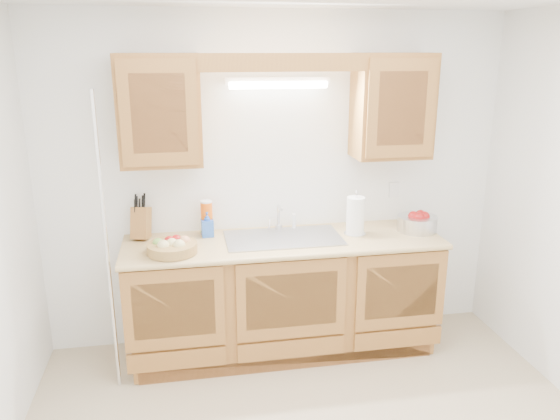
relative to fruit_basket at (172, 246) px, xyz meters
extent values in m
cube|color=white|center=(0.79, 0.45, 0.30)|extent=(3.50, 0.02, 2.50)
cube|color=olive|center=(0.79, 0.15, -0.51)|extent=(2.20, 0.60, 0.86)
cube|color=tan|center=(0.79, 0.13, -0.07)|extent=(2.30, 0.63, 0.04)
cube|color=olive|center=(-0.04, 0.28, 0.88)|extent=(0.55, 0.33, 0.75)
cube|color=olive|center=(1.62, 0.28, 0.88)|extent=(0.55, 0.33, 0.75)
cube|color=olive|center=(0.79, 0.14, 1.19)|extent=(2.20, 0.05, 0.12)
cylinder|color=white|center=(0.79, 0.35, 1.03)|extent=(0.70, 0.05, 0.05)
cube|color=white|center=(0.79, 0.38, 1.06)|extent=(0.76, 0.06, 0.05)
cube|color=#9E9EA3|center=(0.79, 0.15, -0.04)|extent=(0.84, 0.46, 0.01)
cube|color=#9E9EA3|center=(0.58, 0.15, -0.13)|extent=(0.39, 0.40, 0.16)
cube|color=#9E9EA3|center=(1.00, 0.15, -0.13)|extent=(0.39, 0.40, 0.16)
cylinder|color=silver|center=(0.79, 0.35, -0.03)|extent=(0.06, 0.06, 0.04)
cylinder|color=silver|center=(0.79, 0.35, 0.05)|extent=(0.02, 0.02, 0.16)
cylinder|color=silver|center=(0.79, 0.30, 0.14)|extent=(0.02, 0.12, 0.02)
cylinder|color=white|center=(0.91, 0.35, 0.01)|extent=(0.03, 0.03, 0.12)
cylinder|color=silver|center=(-0.41, -0.12, 0.05)|extent=(0.03, 0.03, 2.00)
cube|color=white|center=(1.74, 0.44, 0.20)|extent=(0.08, 0.01, 0.12)
cylinder|color=#A47D42|center=(0.00, 0.00, -0.01)|extent=(0.41, 0.41, 0.07)
sphere|color=#D8C67F|center=(-0.06, -0.04, 0.02)|extent=(0.08, 0.08, 0.08)
sphere|color=#D8C67F|center=(0.05, -0.05, 0.02)|extent=(0.08, 0.08, 0.08)
sphere|color=tan|center=(0.08, 0.03, 0.02)|extent=(0.08, 0.08, 0.08)
sphere|color=#A21212|center=(-0.02, 0.05, 0.02)|extent=(0.07, 0.07, 0.07)
sphere|color=#72A53F|center=(-0.09, 0.03, 0.02)|extent=(0.07, 0.07, 0.07)
sphere|color=#D8C67F|center=(0.00, -0.01, 0.02)|extent=(0.08, 0.08, 0.08)
sphere|color=#A21212|center=(0.03, 0.08, 0.02)|extent=(0.07, 0.07, 0.07)
cube|color=olive|center=(-0.22, 0.35, 0.07)|extent=(0.16, 0.21, 0.26)
cylinder|color=black|center=(-0.25, 0.33, 0.20)|extent=(0.02, 0.04, 0.09)
cylinder|color=black|center=(-0.22, 0.33, 0.21)|extent=(0.02, 0.04, 0.09)
cylinder|color=black|center=(-0.19, 0.33, 0.21)|extent=(0.02, 0.04, 0.09)
cylinder|color=black|center=(-0.24, 0.37, 0.22)|extent=(0.02, 0.04, 0.09)
cylinder|color=black|center=(-0.20, 0.37, 0.22)|extent=(0.02, 0.04, 0.09)
cylinder|color=black|center=(-0.25, 0.40, 0.22)|extent=(0.02, 0.04, 0.09)
cylinder|color=black|center=(-0.19, 0.40, 0.23)|extent=(0.02, 0.04, 0.09)
cylinder|color=#ED5A0D|center=(0.25, 0.34, 0.08)|extent=(0.10, 0.10, 0.25)
cylinder|color=white|center=(0.25, 0.34, 0.21)|extent=(0.09, 0.09, 0.01)
imported|color=blue|center=(0.25, 0.30, 0.05)|extent=(0.09, 0.09, 0.19)
cube|color=#CC333F|center=(0.25, 0.39, -0.04)|extent=(0.10, 0.07, 0.01)
cube|color=green|center=(0.25, 0.39, -0.04)|extent=(0.10, 0.07, 0.02)
cylinder|color=silver|center=(1.33, 0.15, -0.04)|extent=(0.16, 0.16, 0.01)
cylinder|color=silver|center=(1.33, 0.15, 0.12)|extent=(0.02, 0.02, 0.33)
cylinder|color=white|center=(1.33, 0.15, 0.10)|extent=(0.16, 0.16, 0.28)
sphere|color=silver|center=(1.33, 0.15, 0.28)|extent=(0.02, 0.02, 0.02)
cylinder|color=silver|center=(1.82, 0.15, 0.01)|extent=(0.39, 0.39, 0.11)
sphere|color=#A21212|center=(1.79, 0.15, 0.07)|extent=(0.08, 0.08, 0.08)
sphere|color=#A21212|center=(1.86, 0.18, 0.07)|extent=(0.08, 0.08, 0.08)
sphere|color=#A21212|center=(1.82, 0.12, 0.07)|extent=(0.08, 0.08, 0.08)
sphere|color=#A21212|center=(1.87, 0.13, 0.07)|extent=(0.08, 0.08, 0.08)
camera|label=1|loc=(0.10, -3.53, 1.28)|focal=35.00mm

